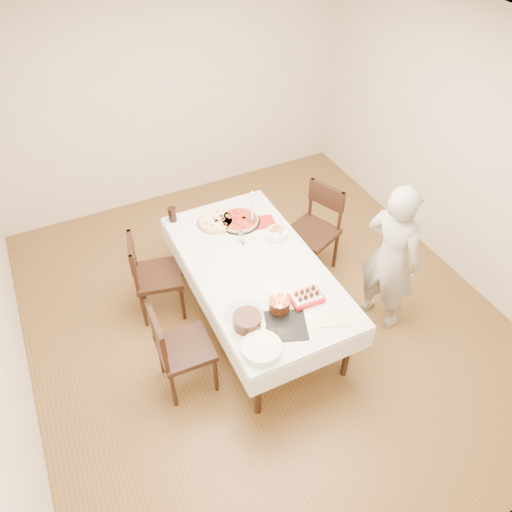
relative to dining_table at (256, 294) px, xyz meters
name	(u,v)px	position (x,y,z in m)	size (l,w,h in m)	color
floor	(263,317)	(0.08, -0.01, -0.38)	(5.00, 5.00, 0.00)	brown
wall_back	(169,95)	(0.08, 2.49, 0.98)	(4.50, 0.04, 2.70)	beige
wall_front	(484,482)	(0.08, -2.51, 0.98)	(4.50, 0.04, 2.70)	beige
wall_right	(468,152)	(2.33, -0.01, 0.98)	(0.04, 5.00, 2.70)	beige
ceiling	(267,50)	(0.08, -0.01, 2.33)	(5.00, 5.00, 0.00)	white
dining_table	(256,294)	(0.00, 0.00, 0.00)	(1.14, 2.14, 0.75)	silver
chair_right_savory	(312,233)	(0.87, 0.43, 0.13)	(0.52, 0.52, 1.01)	black
chair_left_savory	(158,275)	(-0.80, 0.56, 0.10)	(0.49, 0.49, 0.95)	black
chair_left_dessert	(185,348)	(-0.86, -0.39, 0.10)	(0.49, 0.49, 0.95)	black
person	(391,258)	(1.15, -0.49, 0.42)	(0.58, 0.38, 1.60)	#A5A19B
pizza_white	(216,221)	(-0.08, 0.74, 0.40)	(0.40, 0.40, 0.04)	beige
pizza_pepperoni	(239,220)	(0.13, 0.66, 0.40)	(0.43, 0.43, 0.04)	red
red_placemat	(264,222)	(0.35, 0.55, 0.38)	(0.22, 0.22, 0.01)	#B21E1E
pasta_bowl	(277,234)	(0.37, 0.29, 0.42)	(0.21, 0.21, 0.07)	white
taper_candle	(252,208)	(0.23, 0.57, 0.58)	(0.09, 0.09, 0.41)	white
shaker_pair	(243,239)	(0.03, 0.35, 0.43)	(0.09, 0.09, 0.10)	white
cola_glass	(172,214)	(-0.47, 0.98, 0.45)	(0.08, 0.08, 0.15)	black
layer_cake	(247,321)	(-0.37, -0.60, 0.43)	(0.30, 0.30, 0.12)	#34190D
cake_board	(286,326)	(-0.09, -0.74, 0.38)	(0.33, 0.33, 0.01)	black
birthday_cake	(279,302)	(-0.06, -0.56, 0.47)	(0.18, 0.18, 0.17)	#3E1C10
strawberry_box	(306,297)	(0.20, -0.57, 0.41)	(0.28, 0.18, 0.07)	red
box_lid	(332,319)	(0.29, -0.84, 0.38)	(0.27, 0.18, 0.02)	beige
plate_stack	(262,348)	(-0.38, -0.88, 0.41)	(0.32, 0.32, 0.07)	white
china_plate	(244,313)	(-0.34, -0.48, 0.38)	(0.32, 0.32, 0.01)	white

